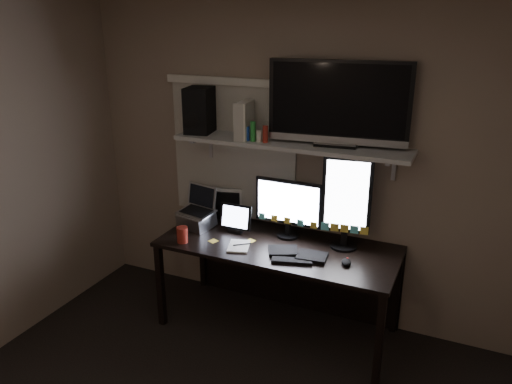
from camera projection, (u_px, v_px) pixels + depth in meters
The scene contains 18 objects.
back_wall at pixel (297, 166), 3.92m from camera, with size 3.60×3.60×0.00m, color #806C5C.
window_blinds at pixel (233, 153), 4.10m from camera, with size 1.10×0.02×1.10m, color beige.
desk at pixel (283, 259), 3.94m from camera, with size 1.80×0.75×0.73m.
wall_shelf at pixel (289, 144), 3.70m from camera, with size 1.80×0.35×0.03m, color #ABAAA6.
monitor_landscape at pixel (288, 208), 3.83m from camera, with size 0.54×0.06×0.47m, color black.
monitor_portrait at pixel (346, 202), 3.61m from camera, with size 0.36×0.07×0.72m, color black.
keyboard at pixel (297, 254), 3.60m from camera, with size 0.44×0.17×0.03m, color black.
mouse at pixel (346, 262), 3.46m from camera, with size 0.07×0.10×0.04m, color black.
notepad at pixel (239, 246), 3.73m from camera, with size 0.15×0.21×0.01m, color silver.
tablet at pixel (236, 218), 3.96m from camera, with size 0.26×0.11×0.23m, color black.
file_sorter at pixel (228, 204), 4.23m from camera, with size 0.20×0.09×0.25m, color black.
laptop at pixel (196, 208), 4.03m from camera, with size 0.29×0.24×0.33m, color #A8A9AD.
cup at pixel (182, 235), 3.79m from camera, with size 0.08×0.08×0.12m, color maroon.
sticky_notes at pixel (230, 242), 3.81m from camera, with size 0.27×0.19×0.00m, color yellow, non-canonical shape.
tv at pixel (338, 104), 3.50m from camera, with size 1.00×0.18×0.60m, color black.
game_console at pixel (245, 120), 3.76m from camera, with size 0.07×0.24×0.28m, color beige.
speaker at pixel (200, 110), 3.94m from camera, with size 0.20×0.24×0.36m, color black.
bottles at pixel (253, 131), 3.69m from camera, with size 0.25×0.06×0.16m, color #A50F0C, non-canonical shape.
Camera 1 is at (1.25, -1.77, 2.36)m, focal length 35.00 mm.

